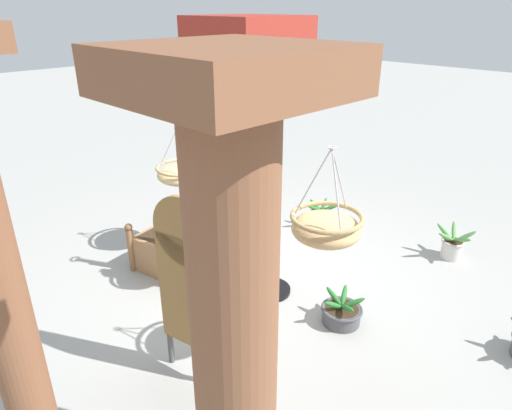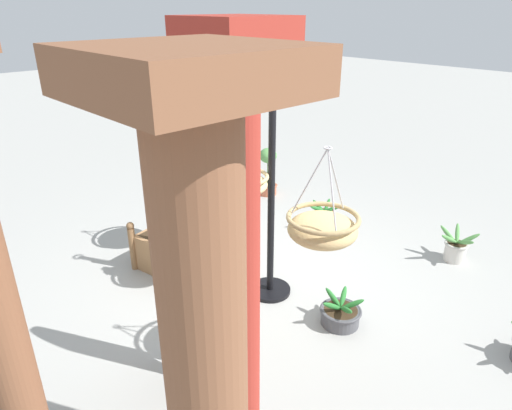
{
  "view_description": "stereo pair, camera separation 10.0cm",
  "coord_description": "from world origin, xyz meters",
  "views": [
    {
      "loc": [
        -2.89,
        3.0,
        2.83
      ],
      "look_at": [
        0.02,
        0.11,
        1.01
      ],
      "focal_mm": 31.73,
      "sensor_mm": 36.0,
      "label": 1
    },
    {
      "loc": [
        -2.96,
        2.92,
        2.83
      ],
      "look_at": [
        0.02,
        0.11,
        1.01
      ],
      "focal_mm": 31.73,
      "sensor_mm": 36.0,
      "label": 2
    }
  ],
  "objects": [
    {
      "name": "teddy_bear",
      "position": [
        0.04,
        0.29,
        1.47
      ],
      "size": [
        0.31,
        0.28,
        0.44
      ],
      "color": "tan"
    },
    {
      "name": "potted_plant_small_succulent",
      "position": [
        0.45,
        -1.58,
        0.16
      ],
      "size": [
        0.41,
        0.43,
        0.39
      ],
      "color": "#BC6042",
      "rests_on": "ground"
    },
    {
      "name": "potted_plant_bushy_green",
      "position": [
        1.85,
        -1.88,
        0.38
      ],
      "size": [
        0.31,
        0.31,
        0.77
      ],
      "color": "#BC6042",
      "rests_on": "ground"
    },
    {
      "name": "potted_plant_tall_leafy",
      "position": [
        -1.17,
        -2.06,
        0.16
      ],
      "size": [
        0.49,
        0.49,
        0.41
      ],
      "color": "beige",
      "rests_on": "ground"
    },
    {
      "name": "greenhouse_pillar_left",
      "position": [
        -1.04,
        2.65,
        1.34
      ],
      "size": [
        0.39,
        0.39,
        2.78
      ],
      "color": "brown",
      "rests_on": "ground"
    },
    {
      "name": "hanging_basket_right_low",
      "position": [
        1.24,
        0.1,
        1.02
      ],
      "size": [
        0.62,
        0.62,
        0.72
      ],
      "color": "tan"
    },
    {
      "name": "hanging_basket_left_high",
      "position": [
        -1.17,
        0.57,
        1.35
      ],
      "size": [
        0.54,
        0.54,
        0.73
      ],
      "color": "tan"
    },
    {
      "name": "potted_plant_fern_front",
      "position": [
        -0.95,
        -0.1,
        0.11
      ],
      "size": [
        0.44,
        0.43,
        0.31
      ],
      "color": "#4C4C51",
      "rests_on": "ground"
    },
    {
      "name": "ground_plane",
      "position": [
        0.0,
        0.0,
        0.0
      ],
      "size": [
        40.0,
        40.0,
        0.0
      ],
      "primitive_type": "plane",
      "color": "#9E9E99"
    },
    {
      "name": "greenhouse_pillar_far_back",
      "position": [
        -1.45,
        1.61,
        1.35
      ],
      "size": [
        0.41,
        0.41,
        2.79
      ],
      "color": "#9E2D23",
      "rests_on": "ground"
    },
    {
      "name": "display_pole_central",
      "position": [
        -0.11,
        0.02,
        0.79
      ],
      "size": [
        0.44,
        0.44,
        2.5
      ],
      "color": "black",
      "rests_on": "ground"
    },
    {
      "name": "hanging_basket_with_teddy",
      "position": [
        0.04,
        0.27,
        1.28
      ],
      "size": [
        0.52,
        0.52,
        0.6
      ],
      "color": "tan"
    },
    {
      "name": "wooden_planter_box",
      "position": [
        1.08,
        0.36,
        0.23
      ],
      "size": [
        0.86,
        1.04,
        0.6
      ],
      "color": "#9E7047",
      "rests_on": "ground"
    },
    {
      "name": "display_sign_board",
      "position": [
        -0.47,
        1.33,
        0.95
      ],
      "size": [
        0.55,
        0.16,
        1.61
      ],
      "color": "olive",
      "rests_on": "ground"
    }
  ]
}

